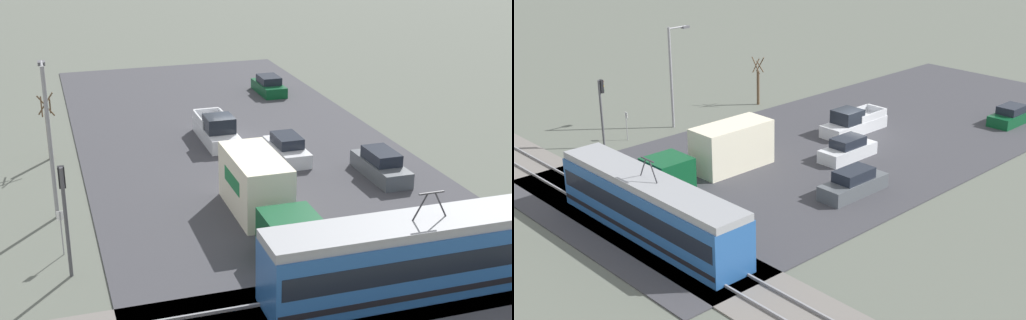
% 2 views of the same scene
% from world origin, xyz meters
% --- Properties ---
extents(ground_plane, '(320.00, 320.00, 0.00)m').
position_xyz_m(ground_plane, '(0.00, 0.00, 0.00)').
color(ground_plane, '#565B51').
extents(road_surface, '(20.18, 47.84, 0.08)m').
position_xyz_m(road_surface, '(0.00, 0.00, 0.04)').
color(road_surface, '#38383D').
rests_on(road_surface, ground).
extents(rail_bed, '(74.75, 4.40, 0.22)m').
position_xyz_m(rail_bed, '(0.00, 20.14, 0.05)').
color(rail_bed, slate).
rests_on(rail_bed, ground).
extents(light_rail_tram, '(13.74, 2.56, 4.32)m').
position_xyz_m(light_rail_tram, '(-2.34, 20.14, 1.63)').
color(light_rail_tram, '#235193').
rests_on(light_rail_tram, ground).
extents(box_truck, '(2.47, 9.23, 3.03)m').
position_xyz_m(box_truck, '(1.98, 11.91, 1.48)').
color(box_truck, '#0C4723').
rests_on(box_truck, ground).
extents(pickup_truck, '(1.96, 5.72, 1.93)m').
position_xyz_m(pickup_truck, '(1.10, -0.73, 0.81)').
color(pickup_truck, silver).
rests_on(pickup_truck, ground).
extents(sedan_car_0, '(1.82, 4.24, 1.45)m').
position_xyz_m(sedan_car_0, '(-6.09, -11.45, 0.68)').
color(sedan_car_0, '#0C4723').
rests_on(sedan_car_0, ground).
extents(sedan_car_1, '(1.72, 4.39, 1.52)m').
position_xyz_m(sedan_car_1, '(-2.20, 3.78, 0.71)').
color(sedan_car_1, silver).
rests_on(sedan_car_1, ground).
extents(sedan_car_2, '(1.71, 4.75, 1.59)m').
position_xyz_m(sedan_car_2, '(-6.38, 8.20, 0.74)').
color(sedan_car_2, '#4C5156').
rests_on(sedan_car_2, ground).
extents(traffic_light_pole, '(0.28, 0.47, 4.98)m').
position_xyz_m(traffic_light_pole, '(11.49, 14.50, 3.24)').
color(traffic_light_pole, '#47474C').
rests_on(traffic_light_pole, ground).
extents(street_tree, '(0.99, 0.83, 4.16)m').
position_xyz_m(street_tree, '(11.73, -0.82, 1.89)').
color(street_tree, brown).
rests_on(street_tree, ground).
extents(street_lamp_near_crossing, '(0.36, 1.95, 7.82)m').
position_xyz_m(street_lamp_near_crossing, '(11.77, 7.98, 4.53)').
color(street_lamp_near_crossing, gray).
rests_on(street_lamp_near_crossing, ground).
extents(no_parking_sign, '(0.32, 0.08, 2.14)m').
position_xyz_m(no_parking_sign, '(11.70, 12.46, 1.31)').
color(no_parking_sign, gray).
rests_on(no_parking_sign, ground).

